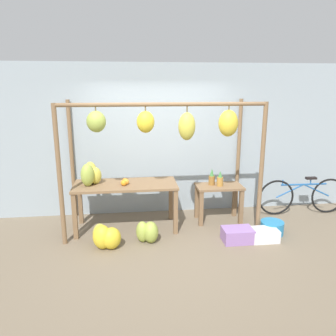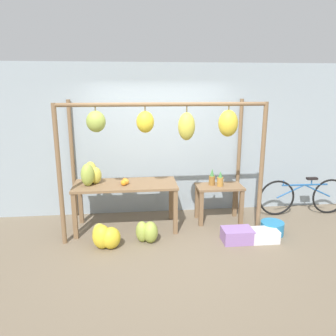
# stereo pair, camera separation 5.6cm
# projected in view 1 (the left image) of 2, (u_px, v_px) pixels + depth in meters

# --- Properties ---
(ground_plane) EXTENTS (20.00, 20.00, 0.00)m
(ground_plane) POSITION_uv_depth(u_px,v_px,m) (166.00, 245.00, 5.07)
(ground_plane) COLOR #756651
(shop_wall_back) EXTENTS (8.00, 0.08, 2.80)m
(shop_wall_back) POSITION_uv_depth(u_px,v_px,m) (157.00, 140.00, 6.13)
(shop_wall_back) COLOR #99A8B2
(shop_wall_back) RESTS_ON ground_plane
(stall_awning) EXTENTS (3.20, 1.30, 2.16)m
(stall_awning) POSITION_uv_depth(u_px,v_px,m) (169.00, 135.00, 5.06)
(stall_awning) COLOR brown
(stall_awning) RESTS_ON ground_plane
(display_table_main) EXTENTS (1.72, 0.73, 0.80)m
(display_table_main) POSITION_uv_depth(u_px,v_px,m) (126.00, 190.00, 5.51)
(display_table_main) COLOR brown
(display_table_main) RESTS_ON ground_plane
(display_table_side) EXTENTS (0.82, 0.47, 0.67)m
(display_table_side) POSITION_uv_depth(u_px,v_px,m) (219.00, 194.00, 5.87)
(display_table_side) COLOR brown
(display_table_side) RESTS_ON ground_plane
(banana_pile_on_table) EXTENTS (0.37, 0.47, 0.37)m
(banana_pile_on_table) POSITION_uv_depth(u_px,v_px,m) (90.00, 175.00, 5.41)
(banana_pile_on_table) COLOR gold
(banana_pile_on_table) RESTS_ON display_table_main
(orange_pile) EXTENTS (0.14, 0.22, 0.10)m
(orange_pile) POSITION_uv_depth(u_px,v_px,m) (125.00, 182.00, 5.43)
(orange_pile) COLOR orange
(orange_pile) RESTS_ON display_table_main
(pineapple_cluster) EXTENTS (0.24, 0.19, 0.30)m
(pineapple_cluster) POSITION_uv_depth(u_px,v_px,m) (216.00, 179.00, 5.81)
(pineapple_cluster) COLOR #B27F38
(pineapple_cluster) RESTS_ON display_table_side
(banana_pile_ground_left) EXTENTS (0.53, 0.47, 0.38)m
(banana_pile_ground_left) POSITION_uv_depth(u_px,v_px,m) (105.00, 237.00, 4.95)
(banana_pile_ground_left) COLOR yellow
(banana_pile_ground_left) RESTS_ON ground_plane
(banana_pile_ground_right) EXTENTS (0.40, 0.31, 0.34)m
(banana_pile_ground_right) POSITION_uv_depth(u_px,v_px,m) (148.00, 232.00, 5.12)
(banana_pile_ground_right) COLOR #9EB247
(banana_pile_ground_right) RESTS_ON ground_plane
(fruit_crate_white) EXTENTS (0.47, 0.33, 0.22)m
(fruit_crate_white) POSITION_uv_depth(u_px,v_px,m) (238.00, 235.00, 5.17)
(fruit_crate_white) COLOR #9970B7
(fruit_crate_white) RESTS_ON ground_plane
(blue_bucket) EXTENTS (0.38, 0.38, 0.22)m
(blue_bucket) POSITION_uv_depth(u_px,v_px,m) (272.00, 228.00, 5.43)
(blue_bucket) COLOR teal
(blue_bucket) RESTS_ON ground_plane
(parked_bicycle) EXTENTS (1.73, 0.08, 0.73)m
(parked_bicycle) POSITION_uv_depth(u_px,v_px,m) (303.00, 196.00, 6.23)
(parked_bicycle) COLOR black
(parked_bicycle) RESTS_ON ground_plane
(fruit_crate_purple) EXTENTS (0.43, 0.29, 0.20)m
(fruit_crate_purple) POSITION_uv_depth(u_px,v_px,m) (264.00, 235.00, 5.20)
(fruit_crate_purple) COLOR silver
(fruit_crate_purple) RESTS_ON ground_plane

